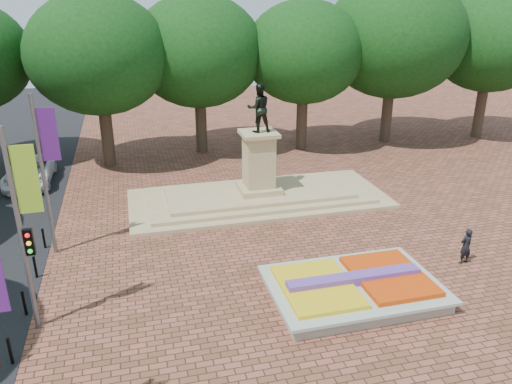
{
  "coord_description": "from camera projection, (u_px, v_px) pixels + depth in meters",
  "views": [
    {
      "loc": [
        -6.58,
        -16.61,
        10.51
      ],
      "look_at": [
        -1.23,
        3.86,
        2.2
      ],
      "focal_mm": 35.0,
      "sensor_mm": 36.0,
      "label": 1
    }
  ],
  "objects": [
    {
      "name": "van",
      "position": [
        29.0,
        172.0,
        29.79
      ],
      "size": [
        2.53,
        5.46,
        1.52
      ],
      "primitive_type": "imported",
      "rotation": [
        0.0,
        0.0,
        -0.0
      ],
      "color": "white",
      "rests_on": "ground"
    },
    {
      "name": "flower_bed",
      "position": [
        354.0,
        287.0,
        18.65
      ],
      "size": [
        6.3,
        4.3,
        0.91
      ],
      "color": "gray",
      "rests_on": "ground"
    },
    {
      "name": "monument",
      "position": [
        259.0,
        186.0,
        27.23
      ],
      "size": [
        14.0,
        6.0,
        6.4
      ],
      "color": "tan",
      "rests_on": "ground"
    },
    {
      "name": "ground",
      "position": [
        309.0,
        273.0,
        20.35
      ],
      "size": [
        90.0,
        90.0,
        0.0
      ],
      "primitive_type": "plane",
      "color": "brown",
      "rests_on": "ground"
    },
    {
      "name": "tree_row_back",
      "position": [
        254.0,
        56.0,
        34.67
      ],
      "size": [
        44.8,
        8.8,
        10.43
      ],
      "color": "#3B2E20",
      "rests_on": "ground"
    },
    {
      "name": "pedestrian",
      "position": [
        466.0,
        246.0,
        20.83
      ],
      "size": [
        0.63,
        0.46,
        1.58
      ],
      "primitive_type": "imported",
      "rotation": [
        0.0,
        0.0,
        3.28
      ],
      "color": "black",
      "rests_on": "ground"
    },
    {
      "name": "bollard_row",
      "position": [
        17.0,
        324.0,
        16.29
      ],
      "size": [
        0.12,
        13.12,
        0.98
      ],
      "color": "black",
      "rests_on": "ground"
    },
    {
      "name": "banner_poles",
      "position": [
        21.0,
        227.0,
        15.38
      ],
      "size": [
        0.88,
        11.17,
        7.0
      ],
      "color": "slate",
      "rests_on": "ground"
    }
  ]
}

